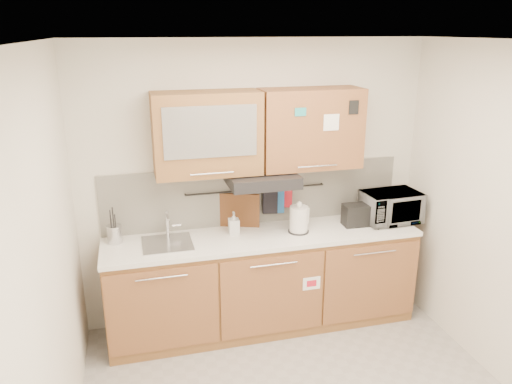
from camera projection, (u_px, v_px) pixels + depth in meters
ceiling at (320, 41)px, 2.83m from camera, size 3.20×3.20×0.00m
wall_back at (255, 184)px, 4.61m from camera, size 3.20×0.00×3.20m
wall_left at (50, 280)px, 2.85m from camera, size 0.00×3.00×3.00m
base_cabinet at (263, 286)px, 4.61m from camera, size 2.80×0.64×0.88m
countertop at (264, 237)px, 4.45m from camera, size 2.82×0.62×0.04m
backsplash at (255, 195)px, 4.63m from camera, size 2.80×0.02×0.56m
upper_cabinets at (259, 131)px, 4.28m from camera, size 1.82×0.37×0.70m
range_hood at (262, 179)px, 4.35m from camera, size 0.60×0.46×0.10m
sink at (167, 243)px, 4.26m from camera, size 0.42×0.40×0.26m
utensil_rail at (256, 190)px, 4.58m from camera, size 1.30×0.02×0.02m
utensil_crock at (115, 234)px, 4.25m from camera, size 0.16×0.16×0.32m
kettle at (299, 220)px, 4.47m from camera, size 0.22×0.22×0.29m
toaster at (358, 215)px, 4.63m from camera, size 0.27×0.17×0.20m
microwave at (391, 207)px, 4.71m from camera, size 0.55×0.39×0.29m
soap_bottle at (234, 223)px, 4.44m from camera, size 0.10×0.10×0.20m
cutting_board at (239, 218)px, 4.61m from camera, size 0.37×0.15×0.48m
oven_mitt at (277, 202)px, 4.65m from camera, size 0.13×0.05×0.22m
dark_pouch at (270, 202)px, 4.64m from camera, size 0.14×0.06×0.22m
pot_holder at (285, 198)px, 4.66m from camera, size 0.13×0.07×0.17m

